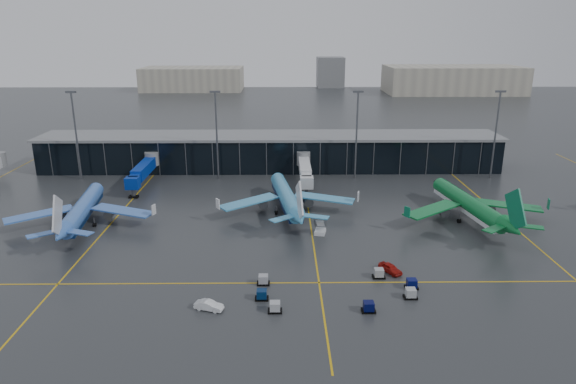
{
  "coord_description": "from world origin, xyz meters",
  "views": [
    {
      "loc": [
        3.73,
        -94.63,
        41.81
      ],
      "look_at": [
        5.0,
        18.0,
        6.0
      ],
      "focal_mm": 32.0,
      "sensor_mm": 36.0,
      "label": 1
    }
  ],
  "objects_px": {
    "airliner_klm_near": "(286,187)",
    "airliner_aer_lingus": "(469,194)",
    "service_van_red": "(390,268)",
    "baggage_carts": "(339,291)",
    "service_van_white": "(209,305)",
    "airliner_arkefly": "(81,199)",
    "mobile_airstair": "(320,230)"
  },
  "relations": [
    {
      "from": "service_van_white",
      "to": "airliner_arkefly",
      "type": "bearing_deg",
      "value": 58.12
    },
    {
      "from": "baggage_carts",
      "to": "airliner_aer_lingus",
      "type": "bearing_deg",
      "value": 46.77
    },
    {
      "from": "airliner_aer_lingus",
      "to": "service_van_red",
      "type": "height_order",
      "value": "airliner_aer_lingus"
    },
    {
      "from": "airliner_klm_near",
      "to": "service_van_red",
      "type": "height_order",
      "value": "airliner_klm_near"
    },
    {
      "from": "mobile_airstair",
      "to": "service_van_white",
      "type": "bearing_deg",
      "value": -110.47
    },
    {
      "from": "airliner_arkefly",
      "to": "baggage_carts",
      "type": "bearing_deg",
      "value": -38.73
    },
    {
      "from": "baggage_carts",
      "to": "service_van_red",
      "type": "relative_size",
      "value": 5.67
    },
    {
      "from": "mobile_airstair",
      "to": "service_van_red",
      "type": "relative_size",
      "value": 0.74
    },
    {
      "from": "airliner_klm_near",
      "to": "baggage_carts",
      "type": "bearing_deg",
      "value": -87.1
    },
    {
      "from": "airliner_arkefly",
      "to": "airliner_klm_near",
      "type": "distance_m",
      "value": 46.17
    },
    {
      "from": "airliner_aer_lingus",
      "to": "service_van_white",
      "type": "bearing_deg",
      "value": -152.27
    },
    {
      "from": "airliner_arkefly",
      "to": "airliner_aer_lingus",
      "type": "bearing_deg",
      "value": -5.77
    },
    {
      "from": "airliner_klm_near",
      "to": "service_van_white",
      "type": "relative_size",
      "value": 8.5
    },
    {
      "from": "baggage_carts",
      "to": "service_van_red",
      "type": "bearing_deg",
      "value": 39.19
    },
    {
      "from": "airliner_aer_lingus",
      "to": "service_van_red",
      "type": "distance_m",
      "value": 35.83
    },
    {
      "from": "baggage_carts",
      "to": "mobile_airstair",
      "type": "relative_size",
      "value": 7.65
    },
    {
      "from": "service_van_red",
      "to": "airliner_klm_near",
      "type": "bearing_deg",
      "value": 86.08
    },
    {
      "from": "airliner_arkefly",
      "to": "mobile_airstair",
      "type": "distance_m",
      "value": 53.25
    },
    {
      "from": "airliner_klm_near",
      "to": "airliner_aer_lingus",
      "type": "relative_size",
      "value": 0.98
    },
    {
      "from": "baggage_carts",
      "to": "service_van_white",
      "type": "bearing_deg",
      "value": -168.31
    },
    {
      "from": "baggage_carts",
      "to": "service_van_white",
      "type": "xyz_separation_m",
      "value": [
        -20.78,
        -4.3,
        -0.0
      ]
    },
    {
      "from": "airliner_klm_near",
      "to": "airliner_aer_lingus",
      "type": "height_order",
      "value": "airliner_aer_lingus"
    },
    {
      "from": "airliner_klm_near",
      "to": "airliner_aer_lingus",
      "type": "bearing_deg",
      "value": -16.83
    },
    {
      "from": "service_van_red",
      "to": "service_van_white",
      "type": "bearing_deg",
      "value": 168.87
    },
    {
      "from": "service_van_red",
      "to": "baggage_carts",
      "type": "bearing_deg",
      "value": -174.03
    },
    {
      "from": "mobile_airstair",
      "to": "service_van_red",
      "type": "distance_m",
      "value": 21.83
    },
    {
      "from": "airliner_arkefly",
      "to": "airliner_klm_near",
      "type": "height_order",
      "value": "airliner_klm_near"
    },
    {
      "from": "baggage_carts",
      "to": "service_van_red",
      "type": "distance_m",
      "value": 13.03
    },
    {
      "from": "service_van_white",
      "to": "airliner_aer_lingus",
      "type": "bearing_deg",
      "value": -37.15
    },
    {
      "from": "airliner_klm_near",
      "to": "airliner_arkefly",
      "type": "bearing_deg",
      "value": -178.46
    },
    {
      "from": "airliner_arkefly",
      "to": "service_van_white",
      "type": "height_order",
      "value": "airliner_arkefly"
    },
    {
      "from": "airliner_arkefly",
      "to": "mobile_airstair",
      "type": "bearing_deg",
      "value": -13.82
    }
  ]
}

